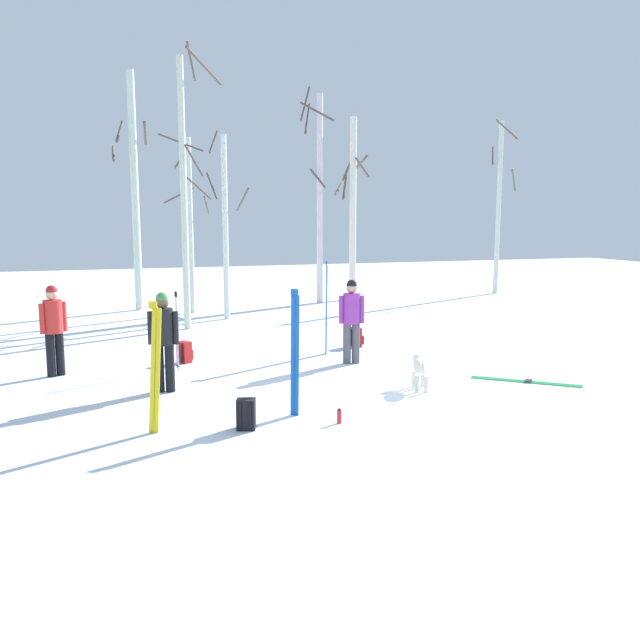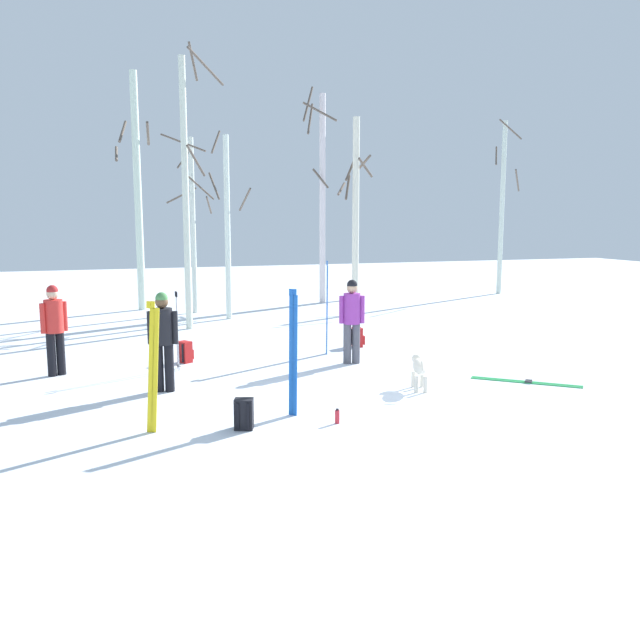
% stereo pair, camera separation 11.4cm
% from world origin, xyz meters
% --- Properties ---
extents(ground_plane, '(60.00, 60.00, 0.00)m').
position_xyz_m(ground_plane, '(0.00, 0.00, 0.00)').
color(ground_plane, white).
extents(person_0, '(0.50, 0.34, 1.72)m').
position_xyz_m(person_0, '(-2.94, 1.72, 0.98)').
color(person_0, black).
rests_on(person_0, ground_plane).
extents(person_1, '(0.47, 0.34, 1.72)m').
position_xyz_m(person_1, '(-4.76, 3.57, 0.98)').
color(person_1, black).
rests_on(person_1, ground_plane).
extents(person_2, '(0.51, 0.34, 1.72)m').
position_xyz_m(person_2, '(0.91, 2.81, 0.98)').
color(person_2, '#4C4C56').
rests_on(person_2, ground_plane).
extents(dog, '(0.40, 0.86, 0.57)m').
position_xyz_m(dog, '(1.27, 0.49, 0.39)').
color(dog, beige).
rests_on(dog, ground_plane).
extents(ski_pair_planted_0, '(0.08, 0.28, 2.04)m').
position_xyz_m(ski_pair_planted_0, '(0.71, 3.79, 1.01)').
color(ski_pair_planted_0, blue).
rests_on(ski_pair_planted_0, ground_plane).
extents(ski_pair_planted_1, '(0.13, 0.11, 1.92)m').
position_xyz_m(ski_pair_planted_1, '(-1.23, -0.34, 0.96)').
color(ski_pair_planted_1, blue).
rests_on(ski_pair_planted_1, ground_plane).
extents(ski_pair_planted_2, '(0.23, 0.11, 1.85)m').
position_xyz_m(ski_pair_planted_2, '(-3.28, -0.52, 0.92)').
color(ski_pair_planted_2, yellow).
rests_on(ski_pair_planted_2, ground_plane).
extents(ski_pair_lying_0, '(1.59, 1.39, 0.05)m').
position_xyz_m(ski_pair_lying_0, '(3.33, 0.31, 0.01)').
color(ski_pair_lying_0, green).
rests_on(ski_pair_lying_0, ground_plane).
extents(ski_poles_0, '(0.07, 0.23, 1.54)m').
position_xyz_m(ski_poles_0, '(-2.52, 3.35, 0.82)').
color(ski_poles_0, '#B2B2BC').
rests_on(ski_poles_0, ground_plane).
extents(backpack_0, '(0.34, 0.33, 0.44)m').
position_xyz_m(backpack_0, '(-2.31, 3.96, 0.21)').
color(backpack_0, red).
rests_on(backpack_0, ground_plane).
extents(backpack_1, '(0.31, 0.33, 0.44)m').
position_xyz_m(backpack_1, '(-2.07, -0.75, 0.21)').
color(backpack_1, black).
rests_on(backpack_1, ground_plane).
extents(backpack_2, '(0.30, 0.28, 0.44)m').
position_xyz_m(backpack_2, '(1.68, 4.43, 0.21)').
color(backpack_2, red).
rests_on(backpack_2, ground_plane).
extents(water_bottle_0, '(0.07, 0.07, 0.22)m').
position_xyz_m(water_bottle_0, '(-0.73, -0.92, 0.10)').
color(water_bottle_0, red).
rests_on(water_bottle_0, ground_plane).
extents(birch_tree_0, '(1.12, 1.22, 7.38)m').
position_xyz_m(birch_tree_0, '(-2.63, 12.39, 3.77)').
color(birch_tree_0, silver).
rests_on(birch_tree_0, ground_plane).
extents(birch_tree_1, '(1.15, 1.24, 7.24)m').
position_xyz_m(birch_tree_1, '(-1.65, 8.14, 3.64)').
color(birch_tree_1, silver).
rests_on(birch_tree_1, ground_plane).
extents(birch_tree_2, '(1.57, 1.69, 5.36)m').
position_xyz_m(birch_tree_2, '(-1.10, 11.15, 2.83)').
color(birch_tree_2, silver).
rests_on(birch_tree_2, ground_plane).
extents(birch_tree_3, '(1.08, 1.10, 5.40)m').
position_xyz_m(birch_tree_3, '(-0.33, 9.59, 2.72)').
color(birch_tree_3, silver).
rests_on(birch_tree_3, ground_plane).
extents(birch_tree_4, '(1.05, 1.53, 7.33)m').
position_xyz_m(birch_tree_4, '(3.42, 12.29, 3.71)').
color(birch_tree_4, silver).
rests_on(birch_tree_4, ground_plane).
extents(birch_tree_5, '(1.36, 1.36, 6.39)m').
position_xyz_m(birch_tree_5, '(4.86, 12.85, 3.29)').
color(birch_tree_5, silver).
rests_on(birch_tree_5, ground_plane).
extents(birch_tree_6, '(1.29, 1.20, 6.49)m').
position_xyz_m(birch_tree_6, '(10.82, 12.77, 3.36)').
color(birch_tree_6, silver).
rests_on(birch_tree_6, ground_plane).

